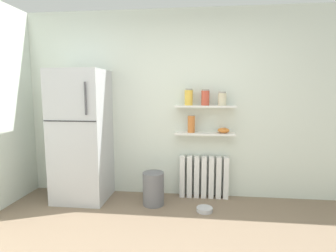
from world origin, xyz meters
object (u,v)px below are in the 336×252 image
object	(u,v)px
trash_bin	(153,189)
pet_food_bowl	(205,209)
storage_jar_1	(205,97)
shelf_bowl	(224,130)
radiator	(204,177)
storage_jar_0	(189,97)
vase	(191,124)
storage_jar_2	(222,99)
refrigerator	(81,136)

from	to	relation	value
trash_bin	pet_food_bowl	size ratio (longest dim) A/B	2.15
storage_jar_1	pet_food_bowl	distance (m)	1.45
shelf_bowl	pet_food_bowl	xyz separation A→B (m)	(-0.25, -0.43, -0.94)
radiator	storage_jar_0	distance (m)	1.14
shelf_bowl	vase	bearing A→B (deg)	180.00
storage_jar_1	trash_bin	distance (m)	1.39
storage_jar_0	trash_bin	distance (m)	1.31
storage_jar_0	pet_food_bowl	size ratio (longest dim) A/B	1.11
storage_jar_1	vase	distance (m)	0.41
trash_bin	pet_food_bowl	bearing A→B (deg)	-11.32
storage_jar_2	vase	size ratio (longest dim) A/B	0.80
radiator	refrigerator	bearing A→B (deg)	-172.05
storage_jar_0	trash_bin	world-z (taller)	storage_jar_0
refrigerator	shelf_bowl	bearing A→B (deg)	6.03
vase	trash_bin	distance (m)	1.00
vase	trash_bin	xyz separation A→B (m)	(-0.48, -0.30, -0.82)
shelf_bowl	pet_food_bowl	world-z (taller)	shelf_bowl
radiator	storage_jar_1	bearing A→B (deg)	-90.00
storage_jar_2	storage_jar_0	bearing A→B (deg)	-180.00
storage_jar_0	vase	distance (m)	0.37
refrigerator	storage_jar_2	distance (m)	1.97
storage_jar_0	vase	bearing A→B (deg)	0.00
storage_jar_2	radiator	bearing A→B (deg)	172.34
radiator	storage_jar_2	xyz separation A→B (m)	(0.22, -0.03, 1.10)
refrigerator	vase	size ratio (longest dim) A/B	7.77
pet_food_bowl	refrigerator	bearing A→B (deg)	172.18
radiator	shelf_bowl	bearing A→B (deg)	-6.78
radiator	storage_jar_2	size ratio (longest dim) A/B	3.68
storage_jar_1	pet_food_bowl	bearing A→B (deg)	-89.45
storage_jar_1	storage_jar_2	world-z (taller)	storage_jar_1
vase	refrigerator	bearing A→B (deg)	-172.21
storage_jar_2	vase	distance (m)	0.54
storage_jar_2	pet_food_bowl	bearing A→B (deg)	-116.84
refrigerator	storage_jar_2	size ratio (longest dim) A/B	9.66
storage_jar_0	storage_jar_2	distance (m)	0.45
storage_jar_1	storage_jar_2	bearing A→B (deg)	0.00
refrigerator	storage_jar_0	world-z (taller)	refrigerator
storage_jar_0	pet_food_bowl	xyz separation A→B (m)	(0.23, -0.43, -1.38)
trash_bin	shelf_bowl	bearing A→B (deg)	18.10
storage_jar_2	vase	xyz separation A→B (m)	(-0.41, -0.00, -0.35)
storage_jar_0	storage_jar_2	xyz separation A→B (m)	(0.45, 0.00, -0.02)
storage_jar_0	pet_food_bowl	distance (m)	1.47
storage_jar_2	trash_bin	size ratio (longest dim) A/B	0.42
storage_jar_1	shelf_bowl	world-z (taller)	storage_jar_1
trash_bin	storage_jar_0	bearing A→B (deg)	34.22
refrigerator	trash_bin	bearing A→B (deg)	-5.46
storage_jar_1	radiator	bearing A→B (deg)	90.00
radiator	storage_jar_1	xyz separation A→B (m)	(-0.00, -0.03, 1.11)
refrigerator	trash_bin	size ratio (longest dim) A/B	4.08
radiator	shelf_bowl	world-z (taller)	shelf_bowl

